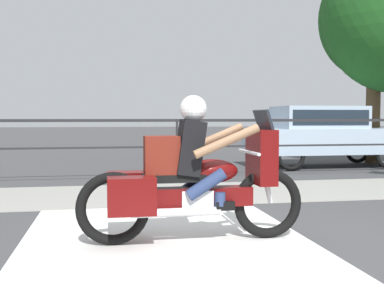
# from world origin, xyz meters

# --- Properties ---
(ground_plane) EXTENTS (120.00, 120.00, 0.00)m
(ground_plane) POSITION_xyz_m (0.00, 0.00, 0.00)
(ground_plane) COLOR #424244
(sidewalk_band) EXTENTS (44.00, 2.40, 0.01)m
(sidewalk_band) POSITION_xyz_m (0.00, 3.40, 0.01)
(sidewalk_band) COLOR #99968E
(sidewalk_band) RESTS_ON ground
(crosswalk_band) EXTENTS (3.09, 6.00, 0.01)m
(crosswalk_band) POSITION_xyz_m (-0.85, -0.20, 0.00)
(crosswalk_band) COLOR silver
(crosswalk_band) RESTS_ON ground
(fence_railing) EXTENTS (36.00, 0.05, 1.30)m
(fence_railing) POSITION_xyz_m (0.00, 5.10, 1.02)
(fence_railing) COLOR #232326
(fence_railing) RESTS_ON ground
(motorcycle) EXTENTS (2.46, 0.76, 1.57)m
(motorcycle) POSITION_xyz_m (-0.59, 0.17, 0.69)
(motorcycle) COLOR black
(motorcycle) RESTS_ON ground
(parked_car) EXTENTS (4.29, 1.69, 1.62)m
(parked_car) POSITION_xyz_m (4.29, 7.18, 0.94)
(parked_car) COLOR #9EB2C6
(parked_car) RESTS_ON ground
(tree_behind_sign) EXTENTS (3.16, 3.16, 5.90)m
(tree_behind_sign) POSITION_xyz_m (6.16, 7.92, 4.12)
(tree_behind_sign) COLOR brown
(tree_behind_sign) RESTS_ON ground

